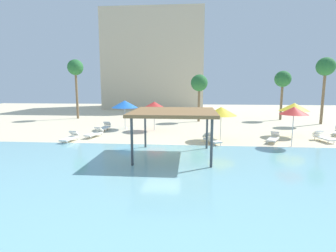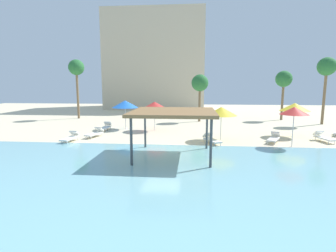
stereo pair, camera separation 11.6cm
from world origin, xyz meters
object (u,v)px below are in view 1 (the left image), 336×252
object	(u,v)px
beach_umbrella_red_1	(294,111)
lounge_chair_3	(70,137)
shade_pavilion	(174,113)
palm_tree_3	(326,68)
beach_umbrella_yellow_0	(294,107)
lounge_chair_6	(211,139)
beach_umbrella_blue_2	(125,104)
palm_tree_1	(199,84)
beach_umbrella_red_3	(154,105)
lounge_chair_5	(106,127)
beach_umbrella_yellow_4	(221,111)
lounge_chair_4	(95,133)
lounge_chair_2	(323,137)
palm_tree_0	(75,69)
lounge_chair_1	(274,138)
palm_tree_2	(283,80)

from	to	relation	value
beach_umbrella_red_1	lounge_chair_3	bearing A→B (deg)	179.01
shade_pavilion	palm_tree_3	size ratio (longest dim) A/B	0.68
beach_umbrella_yellow_0	lounge_chair_6	distance (m)	8.00
beach_umbrella_blue_2	palm_tree_1	size ratio (longest dim) A/B	0.51
beach_umbrella_red_3	shade_pavilion	bearing A→B (deg)	-75.02
palm_tree_1	lounge_chair_5	bearing A→B (deg)	-142.64
beach_umbrella_yellow_0	lounge_chair_5	bearing A→B (deg)	174.78
beach_umbrella_blue_2	lounge_chair_6	bearing A→B (deg)	-36.60
beach_umbrella_red_1	palm_tree_1	distance (m)	13.73
beach_umbrella_yellow_0	beach_umbrella_yellow_4	xyz separation A→B (m)	(-6.12, -2.21, -0.18)
beach_umbrella_yellow_4	lounge_chair_4	distance (m)	10.23
lounge_chair_4	palm_tree_3	size ratio (longest dim) A/B	0.28
lounge_chair_2	lounge_chair_4	xyz separation A→B (m)	(-17.69, 0.13, 0.00)
beach_umbrella_yellow_4	palm_tree_1	world-z (taller)	palm_tree_1
beach_umbrella_yellow_0	palm_tree_0	xyz separation A→B (m)	(-22.51, 9.60, 3.65)
palm_tree_1	beach_umbrella_yellow_4	bearing A→B (deg)	-82.42
beach_umbrella_red_3	beach_umbrella_yellow_4	size ratio (longest dim) A/B	1.04
beach_umbrella_yellow_4	lounge_chair_1	world-z (taller)	beach_umbrella_yellow_4
lounge_chair_1	lounge_chair_4	bearing A→B (deg)	-66.60
lounge_chair_1	palm_tree_3	distance (m)	13.68
lounge_chair_1	lounge_chair_6	world-z (taller)	same
lounge_chair_1	lounge_chair_5	world-z (taller)	same
shade_pavilion	lounge_chair_4	bearing A→B (deg)	141.39
beach_umbrella_yellow_0	palm_tree_3	xyz separation A→B (m)	(5.54, 7.21, 3.46)
beach_umbrella_yellow_0	palm_tree_0	size ratio (longest dim) A/B	0.38
lounge_chair_2	palm_tree_3	size ratio (longest dim) A/B	0.28
lounge_chair_1	lounge_chair_2	world-z (taller)	same
beach_umbrella_yellow_0	shade_pavilion	bearing A→B (deg)	-142.46
lounge_chair_4	palm_tree_0	distance (m)	14.25
lounge_chair_3	lounge_chair_2	bearing A→B (deg)	100.46
shade_pavilion	beach_umbrella_yellow_4	distance (m)	5.98
beach_umbrella_red_1	palm_tree_1	bearing A→B (deg)	116.40
beach_umbrella_yellow_0	lounge_chair_1	size ratio (longest dim) A/B	1.40
beach_umbrella_red_3	lounge_chair_2	world-z (taller)	beach_umbrella_red_3
lounge_chair_2	palm_tree_2	size ratio (longest dim) A/B	0.34
lounge_chair_4	lounge_chair_5	distance (m)	3.29
palm_tree_2	lounge_chair_4	bearing A→B (deg)	-146.51
beach_umbrella_red_3	lounge_chair_5	bearing A→B (deg)	-177.35
lounge_chair_1	palm_tree_0	size ratio (longest dim) A/B	0.27
beach_umbrella_red_1	beach_umbrella_blue_2	bearing A→B (deg)	154.54
beach_umbrella_red_1	palm_tree_3	distance (m)	13.61
beach_umbrella_blue_2	lounge_chair_6	distance (m)	9.89
lounge_chair_2	palm_tree_0	bearing A→B (deg)	-128.09
beach_umbrella_yellow_0	beach_umbrella_yellow_4	bearing A→B (deg)	-160.18
lounge_chair_6	palm_tree_0	distance (m)	21.13
lounge_chair_4	palm_tree_2	size ratio (longest dim) A/B	0.34
shade_pavilion	palm_tree_3	xyz separation A→B (m)	(14.93, 14.42, 3.28)
lounge_chair_5	palm_tree_2	world-z (taller)	palm_tree_2
beach_umbrella_blue_2	palm_tree_3	xyz separation A→B (m)	(20.22, 4.88, 3.49)
beach_umbrella_red_1	palm_tree_0	xyz separation A→B (m)	(-21.05, 13.57, 3.58)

